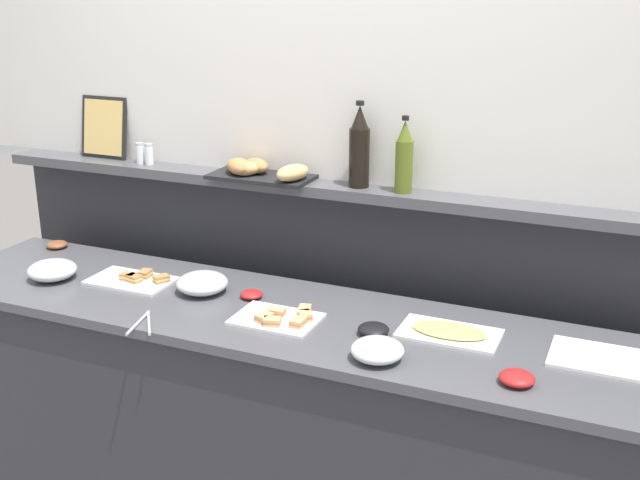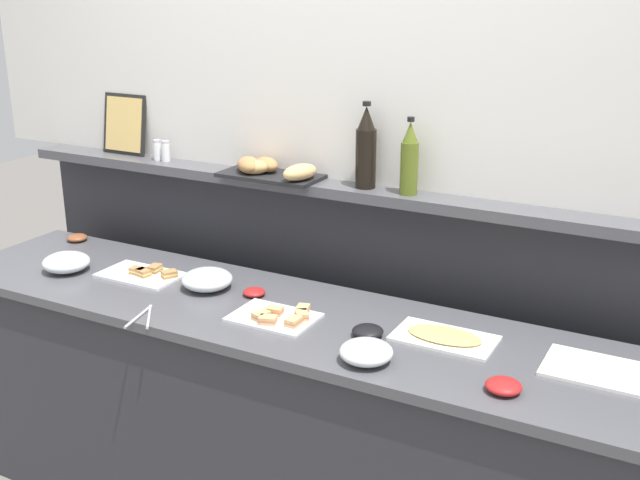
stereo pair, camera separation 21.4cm
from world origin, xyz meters
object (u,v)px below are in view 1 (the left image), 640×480
at_px(olive_oil_bottle, 404,158).
at_px(glass_bowl_large, 202,284).
at_px(condiment_bowl_red, 517,378).
at_px(condiment_bowl_dark, 252,294).
at_px(salt_shaker, 140,153).
at_px(condiment_bowl_teal, 374,329).
at_px(serving_tongs, 144,322).
at_px(sandwich_platter_rear, 280,318).
at_px(wine_bottle_dark, 359,149).
at_px(sandwich_platter_front, 134,280).
at_px(cold_cuts_platter, 449,332).
at_px(condiment_bowl_cream, 57,245).
at_px(glass_bowl_small, 377,351).
at_px(framed_picture, 104,127).
at_px(bread_basket, 259,170).
at_px(pepper_shaker, 149,154).
at_px(sandwich_platter_side, 623,361).
at_px(glass_bowl_medium, 52,271).

bearing_deg(olive_oil_bottle, glass_bowl_large, -151.61).
relative_size(condiment_bowl_red, olive_oil_bottle, 0.37).
relative_size(condiment_bowl_dark, salt_shaker, 0.93).
height_order(condiment_bowl_teal, salt_shaker, salt_shaker).
bearing_deg(serving_tongs, sandwich_platter_rear, 25.81).
height_order(glass_bowl_large, condiment_bowl_red, glass_bowl_large).
height_order(wine_bottle_dark, salt_shaker, wine_bottle_dark).
relative_size(sandwich_platter_rear, sandwich_platter_front, 0.90).
xyz_separation_m(cold_cuts_platter, condiment_bowl_dark, (-0.73, 0.02, 0.00)).
xyz_separation_m(sandwich_platter_rear, wine_bottle_dark, (0.10, 0.47, 0.49)).
xyz_separation_m(sandwich_platter_rear, condiment_bowl_teal, (0.32, 0.03, 0.01)).
distance_m(condiment_bowl_cream, serving_tongs, 0.94).
bearing_deg(condiment_bowl_cream, sandwich_platter_front, -19.88).
distance_m(glass_bowl_large, glass_bowl_small, 0.80).
relative_size(serving_tongs, framed_picture, 0.71).
relative_size(sandwich_platter_front, wine_bottle_dark, 1.01).
height_order(salt_shaker, bread_basket, salt_shaker).
distance_m(sandwich_platter_front, wine_bottle_dark, 0.98).
bearing_deg(wine_bottle_dark, glass_bowl_large, -142.58).
bearing_deg(sandwich_platter_front, condiment_bowl_dark, 4.57).
bearing_deg(condiment_bowl_dark, condiment_bowl_red, -14.46).
relative_size(glass_bowl_small, framed_picture, 0.63).
height_order(condiment_bowl_dark, serving_tongs, condiment_bowl_dark).
bearing_deg(condiment_bowl_teal, condiment_bowl_dark, 167.54).
bearing_deg(pepper_shaker, sandwich_platter_front, -66.61).
height_order(sandwich_platter_rear, condiment_bowl_teal, same).
height_order(serving_tongs, olive_oil_bottle, olive_oil_bottle).
relative_size(condiment_bowl_red, condiment_bowl_teal, 1.00).
relative_size(sandwich_platter_front, serving_tongs, 1.73).
xyz_separation_m(sandwich_platter_rear, condiment_bowl_red, (0.81, -0.11, 0.01)).
height_order(cold_cuts_platter, condiment_bowl_teal, condiment_bowl_teal).
xyz_separation_m(sandwich_platter_side, serving_tongs, (-1.49, -0.33, -0.00)).
relative_size(glass_bowl_small, condiment_bowl_dark, 2.01).
bearing_deg(bread_basket, glass_bowl_small, -39.71).
relative_size(glass_bowl_small, condiment_bowl_teal, 1.59).
height_order(sandwich_platter_front, condiment_bowl_dark, sandwich_platter_front).
distance_m(sandwich_platter_front, bread_basket, 0.63).
relative_size(condiment_bowl_cream, condiment_bowl_teal, 0.86).
bearing_deg(sandwich_platter_side, sandwich_platter_front, -178.97).
xyz_separation_m(condiment_bowl_teal, serving_tongs, (-0.73, -0.23, -0.01)).
height_order(glass_bowl_large, salt_shaker, salt_shaker).
bearing_deg(pepper_shaker, olive_oil_bottle, -0.47).
xyz_separation_m(sandwich_platter_side, sandwich_platter_front, (-1.74, -0.03, 0.00)).
distance_m(sandwich_platter_front, pepper_shaker, 0.57).
distance_m(olive_oil_bottle, salt_shaker, 1.15).
relative_size(glass_bowl_large, condiment_bowl_teal, 1.85).
xyz_separation_m(condiment_bowl_cream, serving_tongs, (0.80, -0.50, -0.01)).
relative_size(glass_bowl_medium, olive_oil_bottle, 0.67).
distance_m(cold_cuts_platter, wine_bottle_dark, 0.76).
bearing_deg(condiment_bowl_dark, olive_oil_bottle, 35.37).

